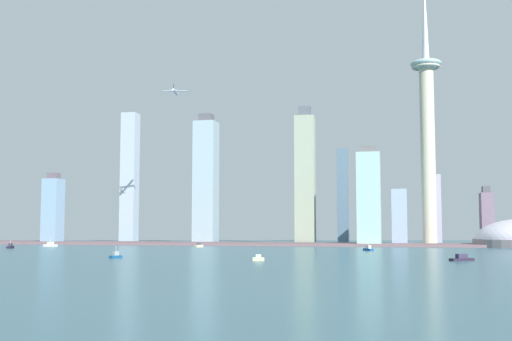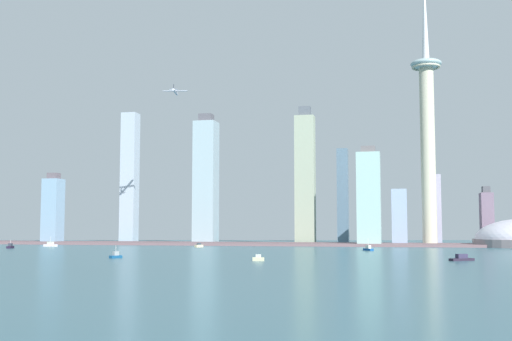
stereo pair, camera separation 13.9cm
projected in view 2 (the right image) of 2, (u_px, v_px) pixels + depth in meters
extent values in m
plane|color=#376370|center=(38.00, 271.00, 316.68)|extent=(6000.00, 6000.00, 0.00)
cube|color=#765A60|center=(246.00, 244.00, 743.24)|extent=(726.11, 71.17, 2.79)
cylinder|color=beige|center=(428.00, 154.00, 730.26)|extent=(16.31, 16.31, 208.55)
ellipsoid|color=#9EB9BC|center=(426.00, 64.00, 739.27)|extent=(35.53, 35.53, 11.17)
torus|color=beige|center=(426.00, 67.00, 738.93)|extent=(32.44, 32.44, 2.23)
cone|color=silver|center=(425.00, 13.00, 744.46)|extent=(8.15, 8.15, 109.08)
cube|color=#8CA1C0|center=(399.00, 217.00, 735.14)|extent=(17.20, 21.99, 64.16)
cube|color=#AFA8C2|center=(433.00, 209.00, 761.34)|extent=(18.72, 14.42, 83.05)
cube|color=slate|center=(343.00, 196.00, 826.81)|extent=(14.18, 15.05, 121.91)
cube|color=#7FA2BE|center=(53.00, 211.00, 811.04)|extent=(21.05, 21.77, 81.57)
cube|color=#5F545C|center=(54.00, 176.00, 814.89)|extent=(12.63, 13.06, 7.58)
cube|color=slate|center=(487.00, 219.00, 724.37)|extent=(13.50, 23.34, 59.38)
cube|color=#4E5057|center=(486.00, 190.00, 727.25)|extent=(8.10, 14.01, 7.47)
cube|color=#9EC6C0|center=(369.00, 199.00, 709.11)|extent=(25.90, 26.83, 103.20)
cube|color=slate|center=(368.00, 150.00, 713.88)|extent=(15.54, 16.10, 7.17)
cube|color=#A8B7C8|center=(130.00, 177.00, 863.00)|extent=(20.24, 18.82, 174.63)
cube|color=#99B2BE|center=(206.00, 182.00, 803.24)|extent=(27.06, 27.29, 153.18)
cube|color=#52515A|center=(206.00, 118.00, 810.28)|extent=(16.24, 16.38, 9.70)
cube|color=#9AA78E|center=(305.00, 180.00, 784.86)|extent=(23.92, 18.48, 157.36)
cube|color=#525963|center=(305.00, 111.00, 792.16)|extent=(14.35, 11.09, 11.70)
cube|color=white|center=(50.00, 245.00, 686.91)|extent=(15.55, 6.44, 2.38)
cube|color=silver|center=(50.00, 243.00, 687.13)|extent=(6.99, 4.00, 2.65)
cylinder|color=silver|center=(51.00, 239.00, 687.50)|extent=(0.24, 0.24, 5.79)
cube|color=beige|center=(199.00, 246.00, 666.68)|extent=(7.68, 9.65, 2.37)
cube|color=#303D49|center=(199.00, 244.00, 666.87)|extent=(4.17, 4.71, 1.97)
cube|color=navy|center=(116.00, 257.00, 440.84)|extent=(6.79, 9.70, 1.74)
cube|color=#8D989B|center=(116.00, 253.00, 441.04)|extent=(3.76, 4.62, 2.83)
cylinder|color=silver|center=(116.00, 248.00, 441.33)|extent=(0.24, 0.24, 4.03)
cube|color=#114890|center=(368.00, 250.00, 573.71)|extent=(10.04, 12.64, 1.86)
cube|color=silver|center=(368.00, 247.00, 573.92)|extent=(5.24, 6.10, 2.93)
cylinder|color=silver|center=(368.00, 242.00, 574.32)|extent=(0.24, 0.24, 6.36)
cube|color=black|center=(10.00, 247.00, 633.39)|extent=(7.55, 13.48, 2.21)
cube|color=#2E3340|center=(10.00, 245.00, 633.60)|extent=(4.33, 6.23, 2.69)
cylinder|color=silver|center=(11.00, 242.00, 633.86)|extent=(0.24, 0.24, 3.26)
cube|color=beige|center=(258.00, 259.00, 403.40)|extent=(7.29, 2.65, 2.31)
cube|color=silver|center=(258.00, 256.00, 403.58)|extent=(3.25, 1.70, 1.87)
cube|color=#241D2D|center=(462.00, 260.00, 405.57)|extent=(16.34, 13.21, 1.57)
cube|color=#302B48|center=(462.00, 256.00, 405.76)|extent=(7.87, 6.81, 2.74)
cylinder|color=silver|center=(175.00, 92.00, 705.23)|extent=(7.29, 25.86, 2.61)
sphere|color=silver|center=(177.00, 94.00, 718.09)|extent=(2.61, 2.61, 2.61)
cube|color=silver|center=(175.00, 91.00, 705.34)|extent=(27.34, 7.66, 0.50)
cube|color=silver|center=(174.00, 90.00, 694.47)|extent=(9.74, 3.62, 0.40)
cube|color=#2D333D|center=(174.00, 86.00, 694.77)|extent=(0.84, 1.96, 5.00)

